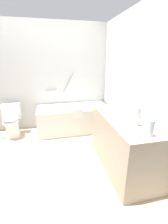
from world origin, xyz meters
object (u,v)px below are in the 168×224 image
Objects in this scene: soap_dish at (144,128)px; toilet_paper_roll at (2,136)px; bathtub at (73,118)px; water_bottle_2 at (138,116)px; water_bottle_0 at (151,128)px; drinking_glass_0 at (113,105)px; sink_faucet at (137,115)px; sink_basin at (124,116)px; drinking_glass_1 at (118,109)px; water_bottle_1 at (119,104)px; toilet at (12,121)px.

toilet_paper_roll is (-2.17, 1.72, -0.78)m from soap_dish.
water_bottle_2 is at bearing -71.43° from bathtub.
water_bottle_0 reaches higher than drinking_glass_0.
sink_faucet is 2.78m from toilet_paper_roll.
water_bottle_2 is at bearing 89.45° from water_bottle_0.
sink_basin is 3.48× the size of drinking_glass_1.
sink_basin is 0.33m from water_bottle_1.
water_bottle_0 is 0.85m from water_bottle_1.
water_bottle_1 is 1.91× the size of toilet_paper_roll.
drinking_glass_0 is at bearing -59.74° from bathtub.
water_bottle_1 is 0.70m from soap_dish.
drinking_glass_0 is (-0.18, 0.46, 0.02)m from sink_faucet.
sink_basin is 3.59× the size of drinking_glass_0.
sink_basin is 1.36× the size of water_bottle_2.
bathtub reaches higher than sink_basin.
soap_dish is (0.07, -0.38, -0.02)m from sink_basin.
water_bottle_1 is at bearing 78.84° from sink_basin.
toilet is 7.18× the size of drinking_glass_0.
toilet is 4.59× the size of sink_faucet.
drinking_glass_1 reaches higher than sink_faucet.
bathtub reaches higher than water_bottle_0.
sink_faucet is 1.69× the size of soap_dish.
drinking_glass_1 is 0.61m from soap_dish.
drinking_glass_0 is at bearing 93.23° from soap_dish.
toilet_paper_roll is (-2.12, 0.88, -0.82)m from drinking_glass_0.
water_bottle_0 is at bearing -41.44° from toilet_paper_roll.
toilet is at bearing 153.08° from drinking_glass_0.
toilet_paper_roll is (-2.16, 1.03, -0.87)m from water_bottle_1.
toilet is 2.18m from drinking_glass_0.
bathtub is 6.15× the size of water_bottle_2.
water_bottle_1 reaches higher than toilet.
water_bottle_1 is 0.85× the size of water_bottle_2.
water_bottle_2 is at bearing -122.86° from sink_faucet.
drinking_glass_1 is at bearing 130.21° from sink_faucet.
toilet_paper_roll is (-2.13, 1.61, -0.89)m from water_bottle_2.
drinking_glass_0 is at bearing 111.55° from sink_faucet.
water_bottle_0 reaches higher than toilet.
drinking_glass_0 reaches higher than soap_dish.
sink_basin is 3.88× the size of soap_dish.
bathtub is 1.43m from drinking_glass_1.
soap_dish is at bearing -71.42° from bathtub.
water_bottle_2 is 2.86× the size of soap_dish.
water_bottle_0 is at bearing -88.74° from drinking_glass_1.
water_bottle_2 is (-0.17, -0.27, 0.09)m from sink_faucet.
water_bottle_0 reaches higher than sink_basin.
toilet is 2.69m from soap_dish.
water_bottle_1 reaches higher than sink_basin.
drinking_glass_0 is 0.97× the size of drinking_glass_1.
toilet_paper_roll is (-2.11, 1.12, -0.82)m from drinking_glass_1.
bathtub reaches higher than soap_dish.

